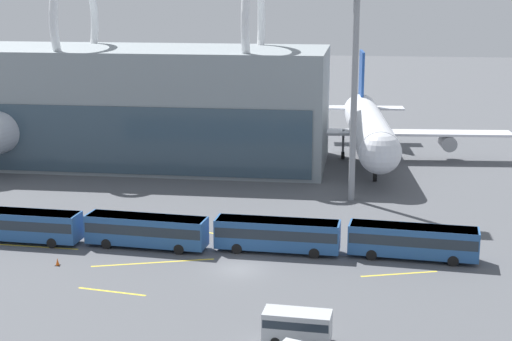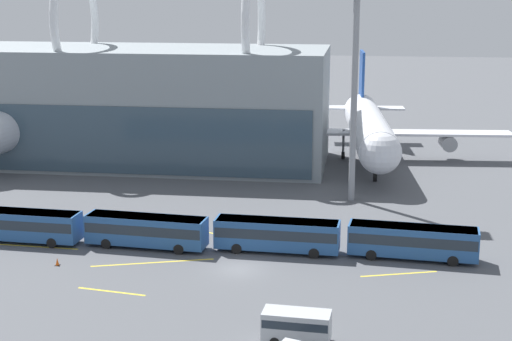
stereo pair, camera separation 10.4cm
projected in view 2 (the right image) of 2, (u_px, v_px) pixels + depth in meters
The scene contains 15 objects.
ground_plane at pixel (239, 269), 70.50m from camera, with size 440.00×440.00×0.00m, color #515459.
airliner_at_gate_near at pixel (56, 117), 117.28m from camera, with size 36.89×38.74×14.98m.
airliner_at_gate_far at pixel (368, 127), 112.71m from camera, with size 41.61×39.78×14.62m.
shuttle_bus_0 at pixel (22, 224), 77.62m from camera, with size 12.01×3.28×3.14m.
shuttle_bus_1 at pixel (146, 229), 75.91m from camera, with size 12.07×3.68×3.14m.
shuttle_bus_2 at pixel (277, 233), 74.66m from camera, with size 11.99×3.16×3.14m.
shuttle_bus_3 at pixel (413, 240), 72.74m from camera, with size 12.08×3.70×3.14m.
service_van_foreground at pixel (297, 324), 55.75m from camera, with size 4.96×2.34×2.35m.
floodlight_mast at pixel (355, 76), 89.79m from camera, with size 2.56×2.56×24.22m.
lane_stripe_0 at pixel (208, 232), 80.92m from camera, with size 11.87×0.25×0.01m, color yellow.
lane_stripe_1 at pixel (111, 292), 65.33m from camera, with size 6.16×0.25×0.01m, color yellow.
lane_stripe_2 at pixel (399, 274), 69.30m from camera, with size 7.10×0.25×0.01m, color yellow.
lane_stripe_3 at pixel (31, 246), 76.63m from camera, with size 9.68×0.25×0.01m, color yellow.
lane_stripe_5 at pixel (153, 263), 72.12m from camera, with size 11.26×0.25×0.01m, color yellow.
traffic_cone_0 at pixel (57, 262), 71.35m from camera, with size 0.45×0.45×0.70m.
Camera 2 is at (10.61, -65.70, 24.95)m, focal length 55.00 mm.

